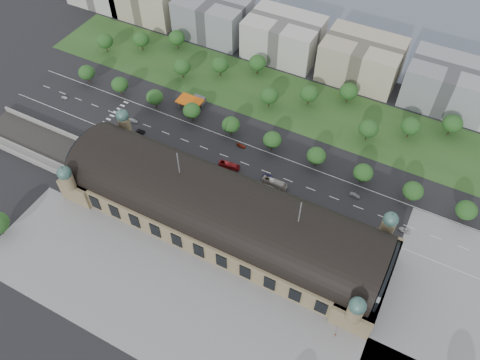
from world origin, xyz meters
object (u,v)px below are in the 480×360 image
at_px(petrol_station, 195,100).
at_px(traffic_car_0, 64,97).
at_px(traffic_car_6, 405,230).
at_px(traffic_car_1, 133,121).
at_px(bus_east, 268,189).
at_px(parked_car_5, 158,150).
at_px(parked_car_2, 163,152).
at_px(parked_car_3, 179,159).
at_px(parked_car_4, 165,160).
at_px(parked_car_6, 215,173).
at_px(bus_mid, 275,183).
at_px(parked_car_0, 135,141).
at_px(parked_car_1, 111,137).
at_px(traffic_car_2, 140,131).
at_px(traffic_car_4, 267,176).
at_px(bus_west, 229,165).
at_px(traffic_car_5, 355,195).
at_px(traffic_car_3, 241,146).
at_px(pedestrian_0, 335,336).

bearing_deg(petrol_station, traffic_car_0, -156.50).
bearing_deg(traffic_car_6, traffic_car_1, -95.33).
bearing_deg(bus_east, parked_car_5, 92.07).
height_order(parked_car_2, parked_car_3, parked_car_3).
distance_m(traffic_car_1, parked_car_4, 35.18).
relative_size(parked_car_6, bus_mid, 0.39).
relative_size(petrol_station, traffic_car_1, 2.90).
bearing_deg(traffic_car_0, parked_car_3, 83.68).
distance_m(parked_car_0, bus_east, 77.20).
height_order(parked_car_1, parked_car_6, parked_car_1).
distance_m(traffic_car_2, traffic_car_6, 142.88).
height_order(petrol_station, traffic_car_6, petrol_station).
bearing_deg(traffic_car_4, parked_car_4, -78.28).
height_order(traffic_car_0, bus_west, bus_west).
xyz_separation_m(traffic_car_2, parked_car_5, (16.01, -7.26, 0.01)).
bearing_deg(traffic_car_5, parked_car_6, 108.29).
bearing_deg(parked_car_0, traffic_car_3, 85.38).
xyz_separation_m(parked_car_0, bus_west, (52.95, 7.00, 0.74)).
height_order(petrol_station, traffic_car_5, petrol_station).
distance_m(traffic_car_2, traffic_car_4, 74.27).
relative_size(traffic_car_2, parked_car_4, 1.22).
xyz_separation_m(traffic_car_6, bus_mid, (-63.28, -2.92, 1.06)).
bearing_deg(parked_car_4, traffic_car_5, 81.42).
bearing_deg(pedestrian_0, traffic_car_5, 127.07).
bearing_deg(parked_car_0, parked_car_1, -100.87).
bearing_deg(traffic_car_1, bus_mid, -95.92).
distance_m(traffic_car_0, bus_west, 109.87).
height_order(traffic_car_6, parked_car_3, same).
bearing_deg(traffic_car_5, parked_car_2, 103.20).
bearing_deg(parked_car_1, parked_car_0, 68.56).
height_order(traffic_car_4, parked_car_6, traffic_car_4).
bearing_deg(parked_car_0, bus_mid, 66.72).
bearing_deg(bus_mid, parked_car_1, 96.47).
height_order(bus_mid, pedestrian_0, bus_mid).
bearing_deg(parked_car_6, traffic_car_3, 135.29).
xyz_separation_m(parked_car_1, bus_east, (89.82, 6.00, 0.93)).
distance_m(traffic_car_6, parked_car_5, 127.24).
xyz_separation_m(petrol_station, parked_car_6, (35.91, -40.62, -2.23)).
relative_size(parked_car_0, pedestrian_0, 2.42).
relative_size(parked_car_6, bus_west, 0.46).
bearing_deg(parked_car_5, traffic_car_0, -133.84).
distance_m(parked_car_3, parked_car_6, 20.99).
relative_size(parked_car_2, parked_car_3, 1.16).
bearing_deg(traffic_car_6, traffic_car_3, -102.64).
distance_m(parked_car_3, pedestrian_0, 114.47).
xyz_separation_m(traffic_car_0, traffic_car_3, (108.49, 12.77, 0.04)).
distance_m(traffic_car_2, bus_mid, 79.59).
xyz_separation_m(bus_west, pedestrian_0, (77.44, -57.70, -0.54)).
distance_m(traffic_car_1, pedestrian_0, 153.44).
distance_m(parked_car_5, bus_east, 62.72).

